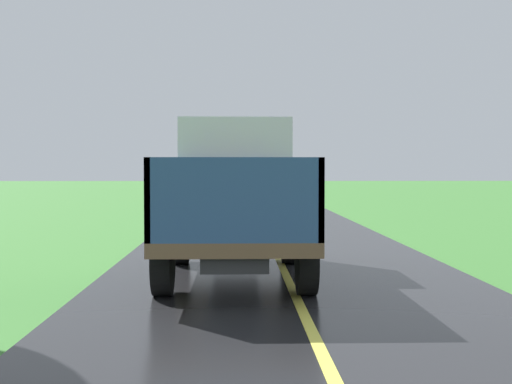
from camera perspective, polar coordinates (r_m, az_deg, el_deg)
banana_truck_near at (r=12.71m, az=-1.57°, el=-0.18°), size 2.38×5.82×2.80m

